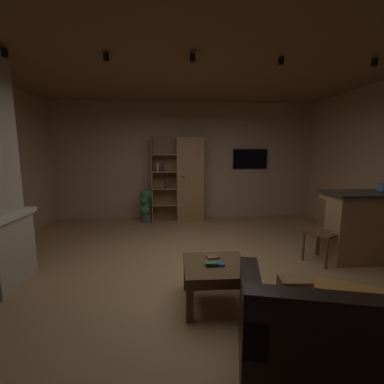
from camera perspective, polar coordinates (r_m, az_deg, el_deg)
floor at (r=3.75m, az=0.45°, el=-17.19°), size 6.30×6.00×0.02m
wall_back at (r=6.40m, az=-1.67°, el=6.74°), size 6.42×0.06×2.80m
ceiling at (r=3.57m, az=0.51°, el=28.10°), size 6.30×6.00×0.02m
window_pane_back at (r=6.38m, az=-5.25°, el=4.85°), size 0.69×0.01×0.78m
bookshelf_cabinet at (r=6.16m, az=-1.22°, el=2.67°), size 1.21×0.41×1.96m
kitchen_bar_counter at (r=4.80m, az=34.52°, el=-6.14°), size 1.39×0.63×1.04m
tissue_box at (r=4.91m, az=36.46°, el=0.81°), size 0.13×0.13×0.11m
leather_couch at (r=2.38m, az=31.22°, el=-26.31°), size 1.69×1.28×0.84m
coffee_table at (r=2.93m, az=5.16°, el=-17.02°), size 0.67×0.68×0.44m
table_book_0 at (r=2.87m, az=5.66°, el=-15.47°), size 0.14×0.11×0.02m
table_book_1 at (r=2.84m, az=4.31°, el=-15.26°), size 0.14×0.10×0.02m
table_book_2 at (r=2.93m, az=4.52°, el=-14.04°), size 0.15×0.14×0.02m
dining_chair at (r=4.38m, az=27.46°, el=-6.81°), size 0.57×0.57×0.92m
potted_floor_plant at (r=6.12m, az=-10.17°, el=-2.85°), size 0.27×0.28×0.79m
wall_mounted_tv at (r=6.61m, az=12.65°, el=7.11°), size 0.85×0.06×0.48m
track_light_spot_0 at (r=3.91m, az=-35.94°, el=23.54°), size 0.07×0.07×0.09m
track_light_spot_1 at (r=3.57m, az=-18.34°, el=26.32°), size 0.07×0.07×0.09m
track_light_spot_2 at (r=3.45m, az=0.13°, el=27.38°), size 0.07×0.07×0.09m
track_light_spot_3 at (r=3.72m, az=19.02°, el=25.58°), size 0.07×0.07×0.09m
track_light_spot_4 at (r=4.26m, az=35.24°, el=22.25°), size 0.07×0.07×0.09m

